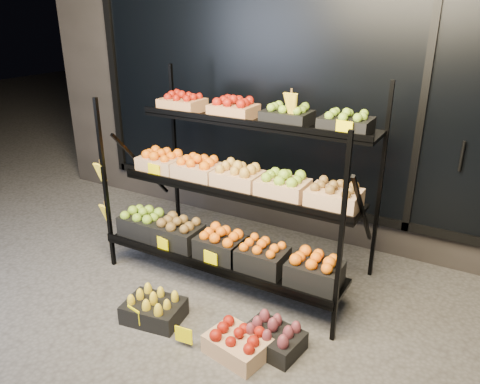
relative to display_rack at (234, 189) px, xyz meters
The scene contains 8 objects.
ground 0.99m from the display_rack, 89.15° to the right, with size 24.00×24.00×0.00m, color #514F4C.
building 2.21m from the display_rack, 89.74° to the left, with size 6.00×2.08×3.50m.
display_rack is the anchor object (origin of this frame).
tag_floor_a 1.26m from the display_rack, 104.43° to the right, with size 0.13×0.01×0.12m, color #FFEA00.
tag_floor_b 1.25m from the display_rack, 79.65° to the right, with size 0.13×0.01×0.12m, color #FFEA00.
floor_crate_midleft 1.12m from the display_rack, 102.58° to the right, with size 0.46×0.37×0.21m.
floor_crate_midright 1.24m from the display_rack, 58.72° to the right, with size 0.45×0.36×0.20m.
floor_crate_right 1.22m from the display_rack, 44.97° to the right, with size 0.43×0.34×0.20m.
Camera 1 is at (1.78, -2.44, 2.18)m, focal length 35.00 mm.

